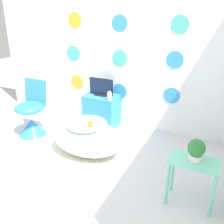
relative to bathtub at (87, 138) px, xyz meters
The scene contains 11 objects.
ground_plane 1.16m from the bathtub, 88.86° to the right, with size 12.00×12.00×0.00m, color silver.
wall_back_dotted 1.51m from the bathtub, 88.80° to the left, with size 4.58×0.05×2.60m.
rug 0.25m from the bathtub, 95.03° to the right, with size 1.31×0.79×0.01m.
bathtub is the anchor object (origin of this frame).
rubber_duck 0.30m from the bathtub, 37.49° to the right, with size 0.07×0.08×0.09m.
chair 1.07m from the bathtub, behind, with size 0.45×0.45×0.84m.
tv_cabinet 0.87m from the bathtub, 104.16° to the left, with size 0.53×0.37×0.54m.
tv 0.97m from the bathtub, 104.14° to the left, with size 0.41×0.12×0.28m.
vase 0.79m from the bathtub, 90.00° to the left, with size 0.07×0.07×0.14m.
side_table 1.51m from the bathtub, 15.51° to the right, with size 0.48×0.28×0.51m.
potted_plant_left 1.55m from the bathtub, 15.51° to the right, with size 0.17×0.17×0.23m.
Camera 1 is at (1.60, -1.55, 1.94)m, focal length 42.00 mm.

